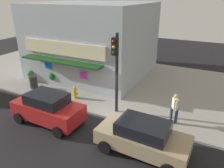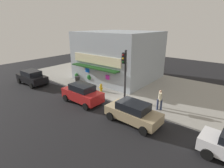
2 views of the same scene
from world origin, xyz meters
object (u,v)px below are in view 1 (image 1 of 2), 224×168
(traffic_light, at_px, (116,64))
(pedestrian, at_px, (175,108))
(fire_hydrant, at_px, (75,92))
(trash_can, at_px, (33,82))
(parked_car_tan, at_px, (143,137))
(potted_plant_by_doorway, at_px, (54,76))
(potted_plant_by_window, at_px, (31,76))
(parked_car_red, at_px, (48,108))

(traffic_light, relative_size, pedestrian, 2.66)
(traffic_light, xyz_separation_m, fire_hydrant, (-3.35, 0.49, -2.66))
(trash_can, relative_size, parked_car_tan, 0.22)
(potted_plant_by_doorway, relative_size, potted_plant_by_window, 1.25)
(traffic_light, relative_size, fire_hydrant, 5.70)
(pedestrian, height_order, potted_plant_by_window, pedestrian)
(trash_can, distance_m, parked_car_red, 5.18)
(potted_plant_by_doorway, distance_m, parked_car_red, 5.36)
(trash_can, bearing_deg, potted_plant_by_doorway, 52.83)
(traffic_light, distance_m, fire_hydrant, 4.30)
(potted_plant_by_doorway, height_order, parked_car_tan, parked_car_tan)
(pedestrian, height_order, parked_car_red, pedestrian)
(traffic_light, relative_size, potted_plant_by_doorway, 4.19)
(potted_plant_by_doorway, distance_m, parked_car_tan, 9.81)
(trash_can, bearing_deg, potted_plant_by_window, 142.94)
(traffic_light, xyz_separation_m, parked_car_red, (-3.00, -2.51, -2.28))
(traffic_light, height_order, pedestrian, traffic_light)
(fire_hydrant, xyz_separation_m, potted_plant_by_doorway, (-2.90, 1.27, 0.27))
(pedestrian, bearing_deg, traffic_light, -174.44)
(trash_can, distance_m, parked_car_tan, 10.24)
(trash_can, bearing_deg, traffic_light, -4.00)
(traffic_light, distance_m, potted_plant_by_window, 8.90)
(potted_plant_by_doorway, bearing_deg, potted_plant_by_window, -170.88)
(traffic_light, relative_size, parked_car_red, 1.16)
(fire_hydrant, xyz_separation_m, potted_plant_by_window, (-5.05, 0.92, 0.08))
(trash_can, xyz_separation_m, potted_plant_by_window, (-1.20, 0.91, 0.02))
(pedestrian, distance_m, parked_car_red, 6.99)
(parked_car_tan, bearing_deg, fire_hydrant, 152.91)
(potted_plant_by_doorway, distance_m, potted_plant_by_window, 2.18)
(parked_car_red, bearing_deg, fire_hydrant, 96.66)
(pedestrian, relative_size, parked_car_red, 0.44)
(pedestrian, bearing_deg, potted_plant_by_doorway, 171.59)
(pedestrian, distance_m, potted_plant_by_window, 11.85)
(fire_hydrant, bearing_deg, pedestrian, -1.36)
(trash_can, height_order, parked_car_tan, parked_car_tan)
(potted_plant_by_window, distance_m, parked_car_red, 6.68)
(pedestrian, xyz_separation_m, potted_plant_by_doorway, (-9.64, 1.43, -0.31))
(trash_can, bearing_deg, fire_hydrant, -0.21)
(fire_hydrant, relative_size, potted_plant_by_window, 0.92)
(parked_car_red, bearing_deg, parked_car_tan, -0.32)
(traffic_light, relative_size, trash_can, 5.16)
(fire_hydrant, bearing_deg, potted_plant_by_window, 169.67)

